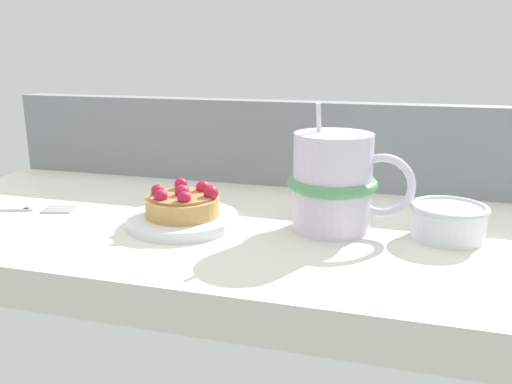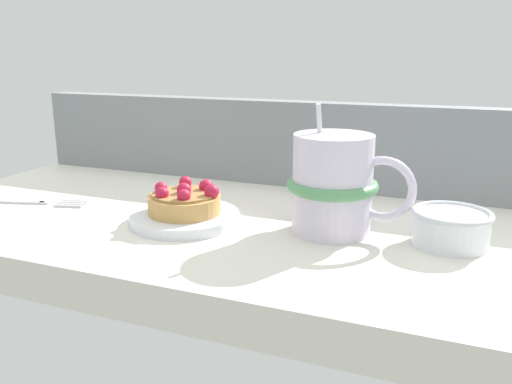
{
  "view_description": "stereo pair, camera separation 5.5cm",
  "coord_description": "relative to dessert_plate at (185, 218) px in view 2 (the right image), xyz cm",
  "views": [
    {
      "loc": [
        19.28,
        -53.2,
        18.31
      ],
      "look_at": [
        4.56,
        -2.09,
        3.87
      ],
      "focal_mm": 37.01,
      "sensor_mm": 36.0,
      "label": 1
    },
    {
      "loc": [
        24.48,
        -51.41,
        18.31
      ],
      "look_at": [
        4.56,
        -2.09,
        3.87
      ],
      "focal_mm": 37.01,
      "sensor_mm": 36.0,
      "label": 2
    }
  ],
  "objects": [
    {
      "name": "raspberry_tart",
      "position": [
        0.03,
        0.03,
        1.92
      ],
      "size": [
        7.83,
        7.83,
        3.43
      ],
      "color": "tan",
      "rests_on": "dessert_plate"
    },
    {
      "name": "sugar_bowl",
      "position": [
        27.03,
        3.84,
        1.33
      ],
      "size": [
        7.59,
        7.59,
        3.48
      ],
      "color": "silver",
      "rests_on": "ground_plane"
    },
    {
      "name": "dessert_fork",
      "position": [
        -22.47,
        -0.98,
        -0.24
      ],
      "size": [
        16.92,
        6.22,
        0.6
      ],
      "color": "silver",
      "rests_on": "ground_plane"
    },
    {
      "name": "window_rail_back",
      "position": [
        3.14,
        20.47,
        5.24
      ],
      "size": [
        75.14,
        3.28,
        11.55
      ],
      "primitive_type": "cube",
      "color": "gray",
      "rests_on": "ground_plane"
    },
    {
      "name": "ground_plane",
      "position": [
        3.14,
        3.66,
        -2.51
      ],
      "size": [
        76.68,
        36.91,
        3.96
      ],
      "primitive_type": "cube",
      "color": "silver"
    },
    {
      "name": "dessert_plate",
      "position": [
        0.0,
        0.0,
        0.0
      ],
      "size": [
        11.85,
        11.85,
        1.15
      ],
      "color": "silver",
      "rests_on": "ground_plane"
    },
    {
      "name": "coffee_mug",
      "position": [
        15.63,
        3.13,
        4.54
      ],
      "size": [
        12.95,
        9.31,
        13.16
      ],
      "color": "silver",
      "rests_on": "ground_plane"
    }
  ]
}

